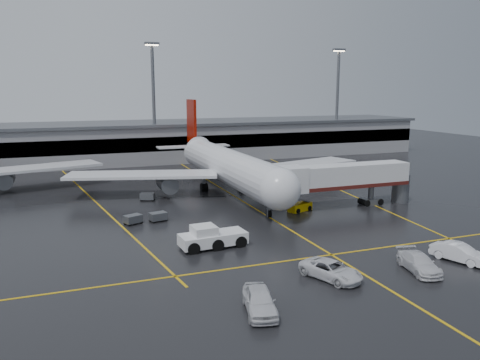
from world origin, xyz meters
name	(u,v)px	position (x,y,z in m)	size (l,w,h in m)	color
ground	(248,205)	(0.00, 0.00, 0.00)	(220.00, 220.00, 0.00)	black
apron_line_centre	(248,205)	(0.00, 0.00, 0.01)	(0.25, 90.00, 0.02)	gold
apron_line_stop	(331,255)	(0.00, -22.00, 0.01)	(60.00, 0.25, 0.02)	gold
apron_line_left	(94,201)	(-20.00, 10.00, 0.01)	(0.25, 70.00, 0.02)	gold
apron_line_right	(324,183)	(18.00, 10.00, 0.01)	(0.25, 70.00, 0.02)	gold
terminal	(172,140)	(0.00, 47.93, 4.32)	(122.00, 19.00, 8.60)	gray
light_mast_mid	(154,96)	(-5.00, 42.00, 14.47)	(3.00, 1.20, 25.45)	#595B60
light_mast_right	(337,95)	(40.00, 42.00, 14.47)	(3.00, 1.20, 25.45)	#595B60
main_airliner	(226,165)	(0.00, 9.70, 4.21)	(48.80, 45.60, 14.10)	silver
jet_bridge	(346,179)	(11.87, -6.00, 3.93)	(19.90, 3.40, 6.05)	silver
pushback_tractor	(211,238)	(-10.28, -15.66, 0.97)	(6.99, 3.34, 2.43)	white
belt_loader	(300,207)	(5.15, -5.58, 0.53)	(3.70, 2.56, 2.16)	#CCA205
service_van_a	(331,270)	(-3.22, -27.20, 0.78)	(2.59, 5.62, 1.56)	silver
service_van_b	(419,263)	(4.97, -28.43, 0.79)	(2.20, 5.41, 1.57)	silver
service_van_c	(459,253)	(10.21, -27.77, 0.85)	(1.80, 5.16, 1.70)	white
service_van_d	(260,301)	(-11.31, -30.75, 0.89)	(2.10, 5.23, 1.78)	silver
baggage_cart_a	(158,216)	(-13.48, -4.07, 0.63)	(2.24, 1.71, 1.12)	#595B60
baggage_cart_b	(133,219)	(-16.51, -4.21, 0.63)	(2.36, 2.00, 1.12)	#595B60
baggage_cart_c	(147,196)	(-12.76, 7.48, 0.63)	(2.34, 1.95, 1.12)	#595B60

